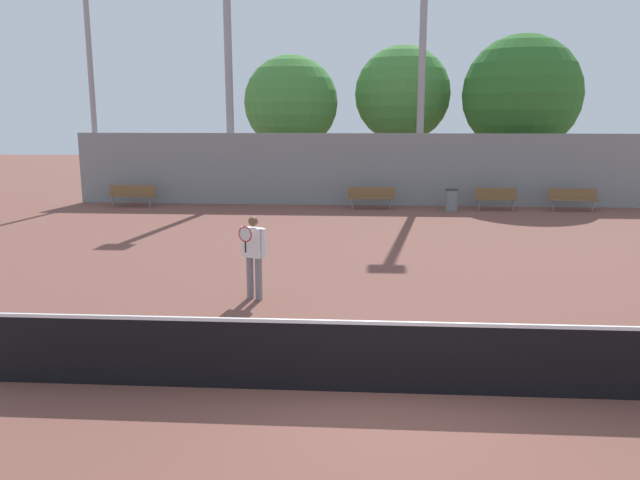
{
  "coord_description": "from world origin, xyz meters",
  "views": [
    {
      "loc": [
        -0.36,
        -7.85,
        3.66
      ],
      "look_at": [
        -1.25,
        5.41,
        1.0
      ],
      "focal_mm": 35.0,
      "sensor_mm": 36.0,
      "label": 1
    }
  ],
  "objects_px": {
    "bench_adjacent_court": "(371,196)",
    "light_pole_far_right": "(90,60)",
    "bench_courtside_far": "(573,197)",
    "tree_green_broad": "(522,95)",
    "tree_dark_dense": "(403,94)",
    "light_pole_center_back": "(229,74)",
    "tree_green_tall": "(291,103)",
    "light_pole_near_left": "(423,45)",
    "bench_courtside_near": "(496,197)",
    "tennis_net": "(387,357)",
    "tennis_player": "(254,253)",
    "trash_bin": "(452,200)",
    "bench_by_gate": "(132,194)"
  },
  "relations": [
    {
      "from": "bench_courtside_far",
      "to": "light_pole_center_back",
      "type": "distance_m",
      "value": 14.66
    },
    {
      "from": "tree_green_broad",
      "to": "tree_dark_dense",
      "type": "distance_m",
      "value": 5.48
    },
    {
      "from": "tennis_player",
      "to": "tree_green_broad",
      "type": "distance_m",
      "value": 19.81
    },
    {
      "from": "tennis_player",
      "to": "tree_dark_dense",
      "type": "relative_size",
      "value": 0.24
    },
    {
      "from": "bench_courtside_far",
      "to": "bench_adjacent_court",
      "type": "distance_m",
      "value": 7.86
    },
    {
      "from": "bench_courtside_near",
      "to": "light_pole_center_back",
      "type": "distance_m",
      "value": 11.91
    },
    {
      "from": "trash_bin",
      "to": "bench_courtside_near",
      "type": "bearing_deg",
      "value": 8.1
    },
    {
      "from": "bench_courtside_near",
      "to": "light_pole_center_back",
      "type": "bearing_deg",
      "value": 172.47
    },
    {
      "from": "bench_courtside_near",
      "to": "tree_green_broad",
      "type": "bearing_deg",
      "value": 67.61
    },
    {
      "from": "light_pole_near_left",
      "to": "trash_bin",
      "type": "relative_size",
      "value": 13.64
    },
    {
      "from": "bench_courtside_near",
      "to": "tree_green_broad",
      "type": "relative_size",
      "value": 0.22
    },
    {
      "from": "light_pole_center_back",
      "to": "tree_green_broad",
      "type": "relative_size",
      "value": 1.33
    },
    {
      "from": "trash_bin",
      "to": "tree_dark_dense",
      "type": "distance_m",
      "value": 7.84
    },
    {
      "from": "light_pole_far_right",
      "to": "light_pole_near_left",
      "type": "bearing_deg",
      "value": -0.32
    },
    {
      "from": "bench_courtside_near",
      "to": "trash_bin",
      "type": "relative_size",
      "value": 1.93
    },
    {
      "from": "bench_by_gate",
      "to": "trash_bin",
      "type": "height_order",
      "value": "bench_by_gate"
    },
    {
      "from": "light_pole_center_back",
      "to": "tree_dark_dense",
      "type": "bearing_deg",
      "value": 32.41
    },
    {
      "from": "bench_adjacent_court",
      "to": "bench_by_gate",
      "type": "distance_m",
      "value": 9.77
    },
    {
      "from": "tennis_net",
      "to": "bench_courtside_near",
      "type": "height_order",
      "value": "tennis_net"
    },
    {
      "from": "tennis_player",
      "to": "trash_bin",
      "type": "xyz_separation_m",
      "value": [
        5.67,
        12.46,
        -0.54
      ]
    },
    {
      "from": "tree_green_broad",
      "to": "light_pole_center_back",
      "type": "bearing_deg",
      "value": -166.66
    },
    {
      "from": "bench_courtside_near",
      "to": "trash_bin",
      "type": "distance_m",
      "value": 1.78
    },
    {
      "from": "light_pole_center_back",
      "to": "tree_green_tall",
      "type": "distance_m",
      "value": 4.87
    },
    {
      "from": "bench_adjacent_court",
      "to": "light_pole_far_right",
      "type": "distance_m",
      "value": 12.92
    },
    {
      "from": "bench_courtside_near",
      "to": "light_pole_center_back",
      "type": "height_order",
      "value": "light_pole_center_back"
    },
    {
      "from": "tennis_net",
      "to": "bench_courtside_far",
      "type": "distance_m",
      "value": 18.67
    },
    {
      "from": "tennis_player",
      "to": "bench_adjacent_court",
      "type": "distance_m",
      "value": 12.97
    },
    {
      "from": "trash_bin",
      "to": "tree_green_broad",
      "type": "height_order",
      "value": "tree_green_broad"
    },
    {
      "from": "bench_by_gate",
      "to": "trash_bin",
      "type": "relative_size",
      "value": 2.26
    },
    {
      "from": "bench_courtside_far",
      "to": "light_pole_near_left",
      "type": "xyz_separation_m",
      "value": [
        -5.91,
        1.17,
        5.86
      ]
    },
    {
      "from": "tennis_net",
      "to": "tennis_player",
      "type": "distance_m",
      "value": 4.91
    },
    {
      "from": "light_pole_far_right",
      "to": "tree_green_broad",
      "type": "xyz_separation_m",
      "value": [
        18.4,
        3.18,
        -1.33
      ]
    },
    {
      "from": "tennis_player",
      "to": "bench_courtside_far",
      "type": "bearing_deg",
      "value": 75.47
    },
    {
      "from": "light_pole_near_left",
      "to": "tennis_player",
      "type": "bearing_deg",
      "value": -107.91
    },
    {
      "from": "tree_green_broad",
      "to": "light_pole_far_right",
      "type": "bearing_deg",
      "value": -170.21
    },
    {
      "from": "bench_by_gate",
      "to": "tree_dark_dense",
      "type": "relative_size",
      "value": 0.27
    },
    {
      "from": "tree_green_broad",
      "to": "bench_courtside_far",
      "type": "bearing_deg",
      "value": -75.46
    },
    {
      "from": "light_pole_far_right",
      "to": "tennis_net",
      "type": "bearing_deg",
      "value": -57.33
    },
    {
      "from": "bench_courtside_near",
      "to": "light_pole_near_left",
      "type": "distance_m",
      "value": 6.66
    },
    {
      "from": "bench_courtside_far",
      "to": "tree_dark_dense",
      "type": "distance_m",
      "value": 9.75
    },
    {
      "from": "tree_green_broad",
      "to": "tree_dark_dense",
      "type": "relative_size",
      "value": 1.04
    },
    {
      "from": "tennis_player",
      "to": "tree_dark_dense",
      "type": "height_order",
      "value": "tree_dark_dense"
    },
    {
      "from": "bench_courtside_near",
      "to": "trash_bin",
      "type": "height_order",
      "value": "bench_courtside_near"
    },
    {
      "from": "bench_courtside_far",
      "to": "trash_bin",
      "type": "height_order",
      "value": "bench_courtside_far"
    },
    {
      "from": "light_pole_far_right",
      "to": "tennis_player",
      "type": "bearing_deg",
      "value": -56.77
    },
    {
      "from": "light_pole_near_left",
      "to": "tree_dark_dense",
      "type": "relative_size",
      "value": 1.65
    },
    {
      "from": "bench_courtside_near",
      "to": "tree_green_broad",
      "type": "distance_m",
      "value": 6.27
    },
    {
      "from": "tennis_player",
      "to": "bench_by_gate",
      "type": "height_order",
      "value": "tennis_player"
    },
    {
      "from": "tennis_net",
      "to": "bench_adjacent_court",
      "type": "relative_size",
      "value": 5.98
    },
    {
      "from": "tennis_player",
      "to": "tree_green_broad",
      "type": "xyz_separation_m",
      "value": [
        9.25,
        17.14,
        3.61
      ]
    }
  ]
}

